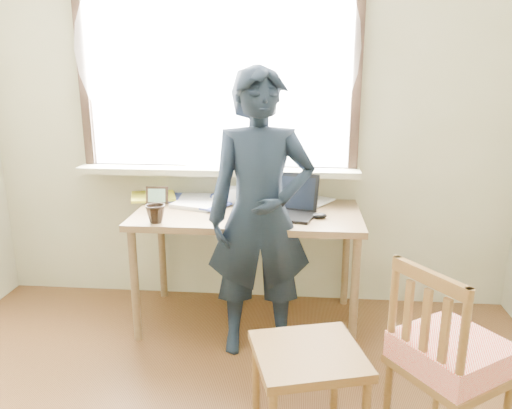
# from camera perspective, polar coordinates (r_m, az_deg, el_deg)

# --- Properties ---
(room_shell) EXTENTS (3.52, 4.02, 2.61)m
(room_shell) POSITION_cam_1_polar(r_m,az_deg,el_deg) (1.52, -9.03, 16.89)
(room_shell) COLOR #B4B291
(room_shell) RESTS_ON ground
(desk) EXTENTS (1.37, 0.69, 0.73)m
(desk) POSITION_cam_1_polar(r_m,az_deg,el_deg) (3.07, -0.95, -2.17)
(desk) COLOR brown
(desk) RESTS_ON ground
(laptop) EXTENTS (0.40, 0.36, 0.23)m
(laptop) POSITION_cam_1_polar(r_m,az_deg,el_deg) (2.99, 3.56, -0.08)
(laptop) COLOR black
(laptop) RESTS_ON desk
(mug_white) EXTENTS (0.18, 0.18, 0.11)m
(mug_white) POSITION_cam_1_polar(r_m,az_deg,el_deg) (3.21, -2.79, 1.00)
(mug_white) COLOR white
(mug_white) RESTS_ON desk
(mug_dark) EXTENTS (0.14, 0.14, 0.10)m
(mug_dark) POSITION_cam_1_polar(r_m,az_deg,el_deg) (2.88, -11.39, -1.04)
(mug_dark) COLOR black
(mug_dark) RESTS_ON desk
(mouse) EXTENTS (0.08, 0.06, 0.03)m
(mouse) POSITION_cam_1_polar(r_m,az_deg,el_deg) (2.93, 7.30, -1.27)
(mouse) COLOR black
(mouse) RESTS_ON desk
(desk_clutter) EXTENTS (0.99, 0.49, 0.03)m
(desk_clutter) POSITION_cam_1_polar(r_m,az_deg,el_deg) (3.22, -7.14, 0.28)
(desk_clutter) COLOR white
(desk_clutter) RESTS_ON desk
(book_a) EXTENTS (0.22, 0.29, 0.03)m
(book_a) POSITION_cam_1_polar(r_m,az_deg,el_deg) (3.31, -8.83, 0.54)
(book_a) COLOR white
(book_a) RESTS_ON desk
(book_b) EXTENTS (0.26, 0.28, 0.02)m
(book_b) POSITION_cam_1_polar(r_m,az_deg,el_deg) (3.30, 5.67, 0.56)
(book_b) COLOR white
(book_b) RESTS_ON desk
(picture_frame) EXTENTS (0.14, 0.02, 0.11)m
(picture_frame) POSITION_cam_1_polar(r_m,az_deg,el_deg) (3.24, -11.23, 0.90)
(picture_frame) COLOR black
(picture_frame) RESTS_ON desk
(work_chair) EXTENTS (0.54, 0.52, 0.45)m
(work_chair) POSITION_cam_1_polar(r_m,az_deg,el_deg) (2.21, 5.97, -17.83)
(work_chair) COLOR brown
(work_chair) RESTS_ON ground
(side_chair) EXTENTS (0.54, 0.54, 0.86)m
(side_chair) POSITION_cam_1_polar(r_m,az_deg,el_deg) (2.27, 21.13, -15.86)
(side_chair) COLOR brown
(side_chair) RESTS_ON ground
(person) EXTENTS (0.63, 0.46, 1.60)m
(person) POSITION_cam_1_polar(r_m,az_deg,el_deg) (2.73, 0.51, -1.31)
(person) COLOR black
(person) RESTS_ON ground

